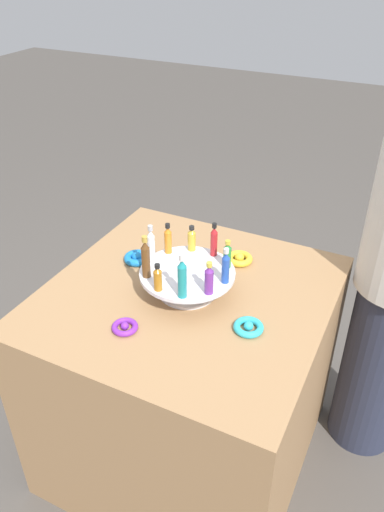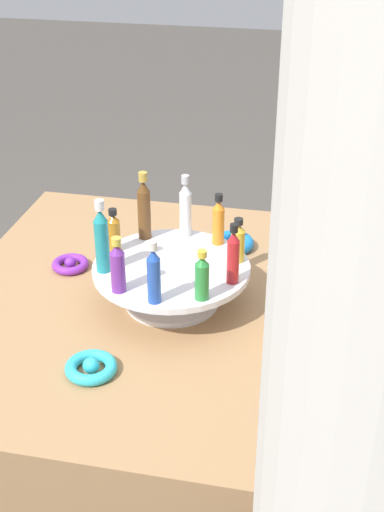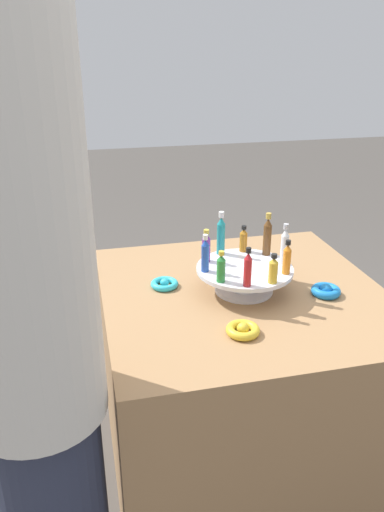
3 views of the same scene
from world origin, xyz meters
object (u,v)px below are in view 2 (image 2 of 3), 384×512
Objects in this scene: ribbon_bow_purple at (70,264)px; display_stand at (172,278)px; bottle_orange at (218,221)px; ribbon_bow_teal at (91,367)px; bottle_blue at (156,275)px; bottle_teal at (102,239)px; bottle_gold at (238,242)px; bottle_clear at (183,208)px; bottle_red at (233,256)px; ribbon_bow_gold at (292,336)px; ribbon_bow_blue at (233,242)px; bottle_brown at (144,208)px; bottle_purple at (118,267)px; bottle_green at (202,277)px; bottle_amber at (114,232)px.

display_stand is at bearing 160.82° from ribbon_bow_purple.
ribbon_bow_teal is at bearing 65.90° from bottle_orange.
bottle_blue is 1.11× the size of bottle_orange.
bottle_orange is at bearing -141.91° from bottle_teal.
bottle_gold is 0.15m from bottle_clear.
bottle_orange is 1.38× the size of ribbon_bow_purple.
bottle_red reaches higher than bottle_orange.
ribbon_bow_gold is at bearing -154.18° from ribbon_bow_teal.
bottle_blue is at bearing 77.89° from ribbon_bow_blue.
bottle_brown reaches higher than ribbon_bow_blue.
ribbon_bow_teal is at bearing 77.89° from bottle_clear.
bottle_blue reaches higher than display_stand.
ribbon_bow_blue is 0.49m from ribbon_bow_teal.
bottle_clear is (0.00, -0.12, 0.09)m from display_stand.
bottle_purple is 0.75× the size of bottle_brown.
bottle_green is 0.23m from bottle_amber.
bottle_red is at bearing 161.91° from ribbon_bow_purple.
bottle_blue is 0.20m from bottle_gold.
bottle_clear is 1.42× the size of ribbon_bow_gold.
ribbon_bow_gold is at bearing 160.82° from ribbon_bow_purple.
bottle_red is (-0.11, -0.09, -0.00)m from bottle_blue.
bottle_clear is 0.15m from bottle_amber.
bottle_clear reaches higher than display_stand.
bottle_orange is 0.82× the size of bottle_clear.
bottle_clear is 0.38m from ribbon_bow_teal.
bottle_gold is 1.15× the size of ribbon_bow_purple.
bottle_orange is at bearing -51.91° from bottle_gold.
bottle_orange reaches higher than ribbon_bow_purple.
bottle_purple is 1.00× the size of bottle_orange.
bottle_blue is 1.01× the size of bottle_red.
bottle_teal is 0.23m from ribbon_bow_teal.
ribbon_bow_gold is (-0.35, 0.04, -0.13)m from bottle_teal.
bottle_gold is (-0.11, -0.16, -0.01)m from bottle_blue.
bottle_gold is 0.20m from bottle_brown.
ribbon_bow_gold is 0.34m from ribbon_bow_blue.
bottle_red is 1.27× the size of ribbon_bow_gold.
ribbon_bow_purple is (0.30, 0.02, -0.12)m from bottle_orange.
ribbon_bow_purple is at bearing 10.61° from bottle_clear.
bottle_red is 0.17m from ribbon_bow_gold.
bottle_blue is at bearing 110.09° from bottle_brown.
ribbon_bow_blue is at bearing -102.11° from bottle_blue.
bottle_green is at bearing 164.09° from bottle_teal.
bottle_blue is (-0.07, 0.02, 0.01)m from bottle_purple.
bottle_teal is at bearing 38.09° from bottle_orange.
bottle_blue is 0.18m from ribbon_bow_teal.
bottle_gold is 0.68× the size of bottle_clear.
bottle_clear is (0.07, -0.02, 0.01)m from bottle_orange.
bottle_teal is (0.12, 0.04, 0.09)m from display_stand.
bottle_brown is at bearing -69.91° from bottle_blue.
bottle_teal is 0.08m from bottle_purple.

